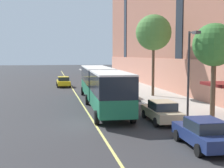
# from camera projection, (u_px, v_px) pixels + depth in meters

# --- Properties ---
(ground_plane) EXTENTS (260.00, 260.00, 0.00)m
(ground_plane) POSITION_uv_depth(u_px,v_px,m) (92.00, 124.00, 22.00)
(ground_plane) COLOR #303033
(sidewalk) EXTENTS (5.99, 160.00, 0.15)m
(sidewalk) POSITION_uv_depth(u_px,v_px,m) (196.00, 111.00, 26.70)
(sidewalk) COLOR #ADA89E
(sidewalk) RESTS_ON ground
(city_bus) EXTENTS (3.53, 19.68, 3.56)m
(city_bus) POSITION_uv_depth(u_px,v_px,m) (101.00, 84.00, 29.88)
(city_bus) COLOR #1E704C
(city_bus) RESTS_ON ground
(parked_car_silver_0) EXTENTS (2.06, 4.59, 1.56)m
(parked_car_silver_0) POSITION_uv_depth(u_px,v_px,m) (124.00, 91.00, 34.90)
(parked_car_silver_0) COLOR #B7B7BC
(parked_car_silver_0) RESTS_ON ground
(parked_car_navy_1) EXTENTS (2.07, 4.59, 1.56)m
(parked_car_navy_1) POSITION_uv_depth(u_px,v_px,m) (203.00, 133.00, 16.32)
(parked_car_navy_1) COLOR navy
(parked_car_navy_1) RESTS_ON ground
(parked_car_green_2) EXTENTS (2.04, 4.39, 1.56)m
(parked_car_green_2) POSITION_uv_depth(u_px,v_px,m) (103.00, 81.00, 47.96)
(parked_car_green_2) COLOR #23603D
(parked_car_green_2) RESTS_ON ground
(parked_car_champagne_3) EXTENTS (2.06, 4.76, 1.56)m
(parked_car_champagne_3) POSITION_uv_depth(u_px,v_px,m) (162.00, 111.00, 22.59)
(parked_car_champagne_3) COLOR #BCAD89
(parked_car_champagne_3) RESTS_ON ground
(taxi_cab) EXTENTS (2.10, 4.75, 1.56)m
(taxi_cab) POSITION_uv_depth(u_px,v_px,m) (63.00, 82.00, 47.62)
(taxi_cab) COLOR yellow
(taxi_cab) RESTS_ON ground
(street_tree_mid_block) EXTENTS (3.11, 3.11, 7.00)m
(street_tree_mid_block) POSITION_uv_depth(u_px,v_px,m) (214.00, 46.00, 22.38)
(street_tree_mid_block) COLOR brown
(street_tree_mid_block) RESTS_ON sidewalk
(street_tree_far_uptown) EXTENTS (4.08, 4.08, 9.30)m
(street_tree_far_uptown) POSITION_uv_depth(u_px,v_px,m) (154.00, 33.00, 35.51)
(street_tree_far_uptown) COLOR brown
(street_tree_far_uptown) RESTS_ON sidewalk
(street_lamp) EXTENTS (0.36, 1.48, 6.38)m
(street_lamp) POSITION_uv_depth(u_px,v_px,m) (190.00, 66.00, 22.10)
(street_lamp) COLOR #2D2D30
(street_lamp) RESTS_ON sidewalk
(fire_hydrant) EXTENTS (0.42, 0.24, 0.72)m
(fire_hydrant) POSITION_uv_depth(u_px,v_px,m) (199.00, 121.00, 20.66)
(fire_hydrant) COLOR red
(fire_hydrant) RESTS_ON sidewalk
(lane_centerline) EXTENTS (0.16, 140.00, 0.01)m
(lane_centerline) POSITION_uv_depth(u_px,v_px,m) (90.00, 116.00, 24.96)
(lane_centerline) COLOR #E0D66B
(lane_centerline) RESTS_ON ground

